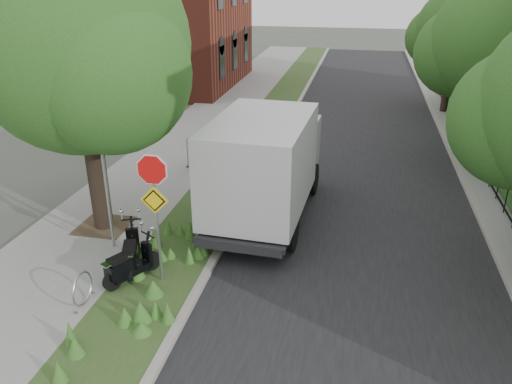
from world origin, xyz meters
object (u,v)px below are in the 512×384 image
at_px(sign_assembly, 154,193).
at_px(box_truck, 266,162).
at_px(scooter_far, 126,269).
at_px(utility_cabinet, 199,153).
at_px(scooter_near, 131,257).

distance_m(sign_assembly, box_truck, 4.28).
relative_size(scooter_far, box_truck, 0.24).
distance_m(scooter_far, utility_cabinet, 7.49).
xyz_separation_m(scooter_near, scooter_far, (0.10, -0.49, -0.02)).
height_order(sign_assembly, utility_cabinet, sign_assembly).
bearing_deg(scooter_near, utility_cabinet, 94.61).
xyz_separation_m(scooter_far, utility_cabinet, (-0.66, 7.45, 0.16)).
height_order(sign_assembly, scooter_near, sign_assembly).
xyz_separation_m(scooter_near, box_truck, (2.54, 3.64, 1.25)).
distance_m(sign_assembly, utility_cabinet, 7.54).
relative_size(scooter_near, utility_cabinet, 1.45).
relative_size(box_truck, utility_cabinet, 5.55).
bearing_deg(utility_cabinet, scooter_near, -85.39).
xyz_separation_m(scooter_near, utility_cabinet, (-0.56, 6.97, 0.14)).
bearing_deg(scooter_near, box_truck, 55.12).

